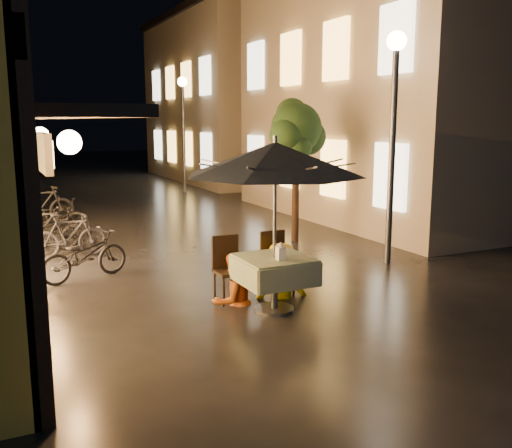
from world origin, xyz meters
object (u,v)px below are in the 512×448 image
person_yellow (281,245)px  bicycle_0 (84,256)px  streetlamp_near (394,106)px  cafe_table (274,270)px  person_orange (233,254)px  patio_umbrella (275,159)px  table_lantern (281,250)px

person_yellow → bicycle_0: person_yellow is taller
streetlamp_near → cafe_table: (-3.20, -1.51, -2.33)m
person_yellow → bicycle_0: 3.43m
person_orange → bicycle_0: 2.87m
streetlamp_near → patio_umbrella: 3.62m
bicycle_0 → person_orange: bearing=-161.9°
table_lantern → person_yellow: bearing=61.6°
streetlamp_near → person_orange: streetlamp_near is taller
person_orange → person_yellow: bearing=167.1°
person_orange → streetlamp_near: bearing=-177.7°
streetlamp_near → cafe_table: bearing=-154.7°
cafe_table → person_yellow: person_yellow is taller
bicycle_0 → cafe_table: bearing=-162.7°
streetlamp_near → patio_umbrella: size_ratio=1.69×
cafe_table → person_orange: bearing=124.0°
person_orange → person_yellow: (0.79, -0.01, 0.07)m
bicycle_0 → patio_umbrella: bearing=-162.7°
table_lantern → patio_umbrella: bearing=90.0°
table_lantern → cafe_table: bearing=90.0°
streetlamp_near → cafe_table: size_ratio=4.27×
table_lantern → bicycle_0: table_lantern is taller
table_lantern → bicycle_0: size_ratio=0.16×
cafe_table → table_lantern: size_ratio=3.96×
cafe_table → table_lantern: (0.00, -0.18, 0.33)m
person_orange → person_yellow: 0.80m
table_lantern → person_yellow: size_ratio=0.16×
table_lantern → person_orange: person_orange is taller
streetlamp_near → person_orange: 4.30m
patio_umbrella → table_lantern: (-0.00, -0.18, -1.23)m
patio_umbrella → person_yellow: patio_umbrella is taller
person_orange → cafe_table: bearing=111.6°
person_orange → person_yellow: person_yellow is taller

